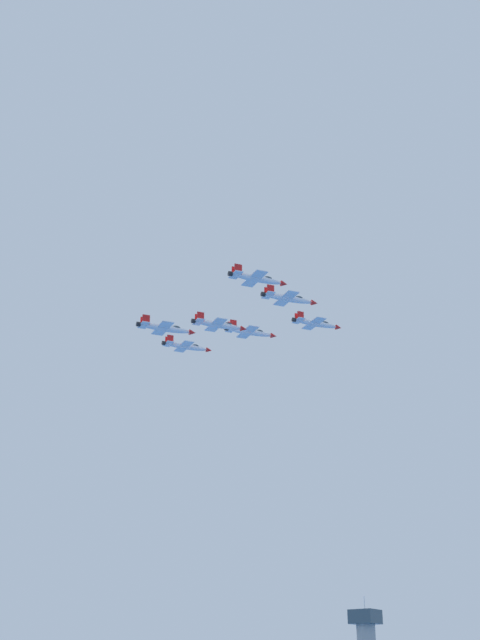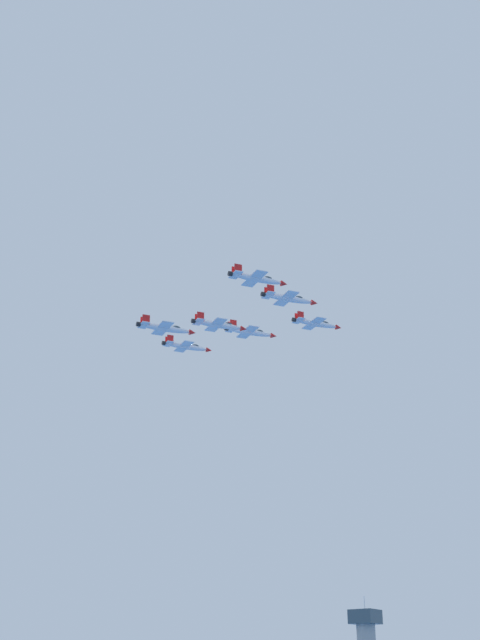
# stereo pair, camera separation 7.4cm
# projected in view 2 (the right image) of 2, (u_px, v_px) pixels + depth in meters

# --- Properties ---
(jet_lead) EXTENTS (10.29, 14.69, 3.39)m
(jet_lead) POSITION_uv_depth(u_px,v_px,m) (316.00, 323.00, 255.43)
(jet_lead) COLOR white
(jet_left_wingman) EXTENTS (10.93, 15.23, 3.54)m
(jet_left_wingman) POSITION_uv_depth(u_px,v_px,m) (250.00, 332.00, 260.76)
(jet_left_wingman) COLOR white
(jet_right_wingman) EXTENTS (11.15, 15.27, 3.56)m
(jet_right_wingman) POSITION_uv_depth(u_px,v_px,m) (289.00, 298.00, 238.78)
(jet_right_wingman) COLOR white
(jet_left_outer) EXTENTS (10.20, 14.68, 3.38)m
(jet_left_outer) POSITION_uv_depth(u_px,v_px,m) (186.00, 346.00, 265.31)
(jet_left_outer) COLOR white
(jet_right_outer) EXTENTS (10.52, 14.88, 3.44)m
(jet_right_outer) POSITION_uv_depth(u_px,v_px,m) (257.00, 278.00, 221.17)
(jet_right_outer) COLOR white
(jet_slot_rear) EXTENTS (10.72, 14.79, 3.45)m
(jet_slot_rear) POSITION_uv_depth(u_px,v_px,m) (218.00, 325.00, 242.18)
(jet_slot_rear) COLOR white
(jet_trailing) EXTENTS (10.86, 15.16, 3.52)m
(jet_trailing) POSITION_uv_depth(u_px,v_px,m) (165.00, 328.00, 235.25)
(jet_trailing) COLOR white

